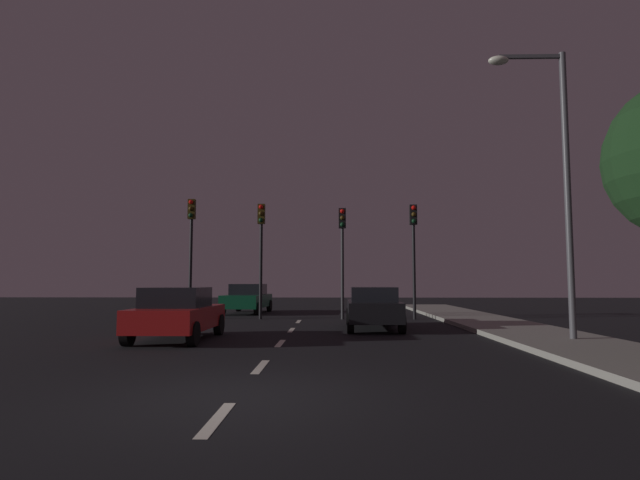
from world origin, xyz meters
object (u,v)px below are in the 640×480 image
traffic_signal_center_right (342,241)px  car_adjacent_lane (178,313)px  traffic_signal_center_left (261,238)px  traffic_signal_far_right (414,239)px  car_stopped_ahead (373,307)px  traffic_signal_far_left (191,235)px  car_oncoming_far (248,298)px  street_lamp_right (555,167)px

traffic_signal_center_right → car_adjacent_lane: bearing=-120.7°
traffic_signal_center_left → traffic_signal_far_right: 6.84m
traffic_signal_center_right → car_stopped_ahead: size_ratio=1.11×
traffic_signal_center_right → car_stopped_ahead: (0.98, -4.62, -2.72)m
traffic_signal_far_left → traffic_signal_center_left: (3.17, -0.00, -0.15)m
traffic_signal_center_left → car_oncoming_far: size_ratio=1.12×
traffic_signal_far_left → car_stopped_ahead: traffic_signal_far_left is taller
traffic_signal_center_right → car_oncoming_far: (-4.95, 4.35, -2.69)m
traffic_signal_center_left → traffic_signal_center_right: traffic_signal_center_left is taller
traffic_signal_center_right → traffic_signal_far_right: traffic_signal_far_right is taller
traffic_signal_center_right → traffic_signal_far_right: 3.19m
traffic_signal_far_left → traffic_signal_far_right: 10.02m
traffic_signal_center_left → car_adjacent_lane: bearing=-98.5°
car_stopped_ahead → street_lamp_right: (4.64, -4.34, 4.02)m
traffic_signal_far_right → street_lamp_right: 9.36m
car_adjacent_lane → car_oncoming_far: (-0.07, 12.57, 0.02)m
traffic_signal_far_right → traffic_signal_center_left: bearing=180.0°
traffic_signal_center_right → car_oncoming_far: size_ratio=1.08×
traffic_signal_far_left → car_oncoming_far: size_ratio=1.17×
traffic_signal_far_right → car_adjacent_lane: traffic_signal_far_right is taller
traffic_signal_center_left → traffic_signal_center_right: 3.66m
car_adjacent_lane → traffic_signal_far_left: bearing=103.3°
traffic_signal_far_left → car_adjacent_lane: traffic_signal_far_left is taller
traffic_signal_far_left → car_stopped_ahead: 9.55m
traffic_signal_center_right → traffic_signal_far_right: size_ratio=0.97×
traffic_signal_center_left → street_lamp_right: (9.28, -8.96, 1.17)m
traffic_signal_far_left → traffic_signal_far_right: traffic_signal_far_left is taller
car_stopped_ahead → traffic_signal_far_right: bearing=64.4°
traffic_signal_center_right → street_lamp_right: size_ratio=0.62×
traffic_signal_center_left → traffic_signal_far_right: (6.84, -0.00, -0.04)m
traffic_signal_center_right → car_oncoming_far: 7.12m
car_adjacent_lane → street_lamp_right: 11.27m
traffic_signal_center_right → street_lamp_right: bearing=-57.9°
traffic_signal_center_left → traffic_signal_far_right: size_ratio=1.01×
traffic_signal_far_left → car_adjacent_lane: size_ratio=1.34×
traffic_signal_center_left → car_stopped_ahead: size_ratio=1.16×
traffic_signal_far_right → traffic_signal_far_left: bearing=180.0°
traffic_signal_far_left → car_adjacent_lane: (1.95, -8.22, -2.99)m
traffic_signal_far_right → street_lamp_right: street_lamp_right is taller
traffic_signal_far_left → traffic_signal_far_right: size_ratio=1.06×
car_oncoming_far → car_stopped_ahead: bearing=-56.5°
traffic_signal_center_right → car_adjacent_lane: size_ratio=1.23×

